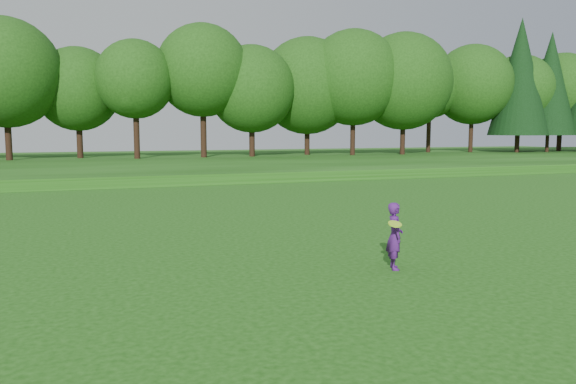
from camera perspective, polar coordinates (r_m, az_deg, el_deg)
name	(u,v)px	position (r m, az deg, el deg)	size (l,w,h in m)	color
ground	(312,272)	(12.04, 2.41, -8.13)	(140.00, 140.00, 0.00)	#18470D
berm	(145,164)	(45.08, -14.29, 2.74)	(130.00, 30.00, 0.60)	#18470D
walking_path	(172,184)	(31.24, -11.69, 0.75)	(130.00, 1.60, 0.04)	gray
treeline	(138,68)	(49.24, -15.02, 12.10)	(104.00, 7.00, 15.00)	#173C0E
woman	(395,236)	(12.35, 10.79, -4.40)	(0.60, 0.79, 1.46)	#481767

